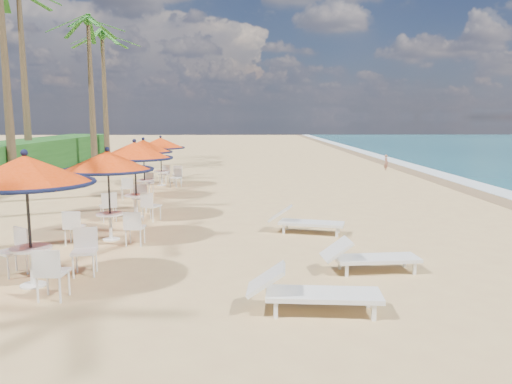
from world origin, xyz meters
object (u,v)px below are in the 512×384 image
at_px(station_2, 134,160).
at_px(lounger_near, 309,291).
at_px(station_3, 143,152).
at_px(station_4, 163,149).
at_px(lounger_far, 304,221).
at_px(lounger_mid, 367,256).
at_px(station_0, 30,187).
at_px(station_1, 107,170).

relative_size(station_2, lounger_near, 1.12).
bearing_deg(station_3, station_4, 86.33).
distance_m(station_2, lounger_far, 5.65).
distance_m(lounger_mid, lounger_far, 3.57).
xyz_separation_m(station_2, station_4, (-0.35, 7.38, -0.12)).
relative_size(station_0, station_2, 1.04).
bearing_deg(station_3, station_2, -81.99).
relative_size(station_2, lounger_far, 1.17).
distance_m(station_0, station_2, 6.39).
bearing_deg(lounger_near, lounger_far, 89.16).
bearing_deg(station_0, station_4, 89.45).
height_order(station_2, lounger_far, station_2).
bearing_deg(station_2, station_1, -90.37).
distance_m(station_4, lounger_far, 11.08).
distance_m(station_0, lounger_near, 5.32).
bearing_deg(station_1, lounger_mid, -25.08).
relative_size(lounger_mid, lounger_far, 0.96).
bearing_deg(station_0, station_1, 82.23).
distance_m(station_1, station_2, 2.96).
bearing_deg(lounger_near, station_3, 117.76).
distance_m(station_1, station_4, 10.34).
height_order(station_3, lounger_near, station_3).
relative_size(station_3, lounger_far, 1.11).
height_order(station_0, station_1, station_0).
bearing_deg(station_2, station_3, 98.01).
height_order(station_2, station_4, station_2).
bearing_deg(lounger_mid, station_2, 130.72).
distance_m(station_0, station_3, 10.41).
height_order(station_0, station_3, station_0).
relative_size(station_0, lounger_near, 1.16).
height_order(station_2, lounger_mid, station_2).
height_order(station_4, lounger_far, station_4).
relative_size(station_1, lounger_mid, 1.18).
height_order(station_1, station_2, station_2).
distance_m(station_1, station_3, 7.02).
bearing_deg(station_2, lounger_far, -24.23).
relative_size(station_2, station_4, 1.07).
distance_m(station_4, lounger_mid, 14.54).
xyz_separation_m(station_4, lounger_mid, (6.21, -13.09, -1.34)).
bearing_deg(lounger_near, station_2, 124.51).
height_order(station_3, lounger_far, station_3).
distance_m(station_1, lounger_mid, 6.65).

